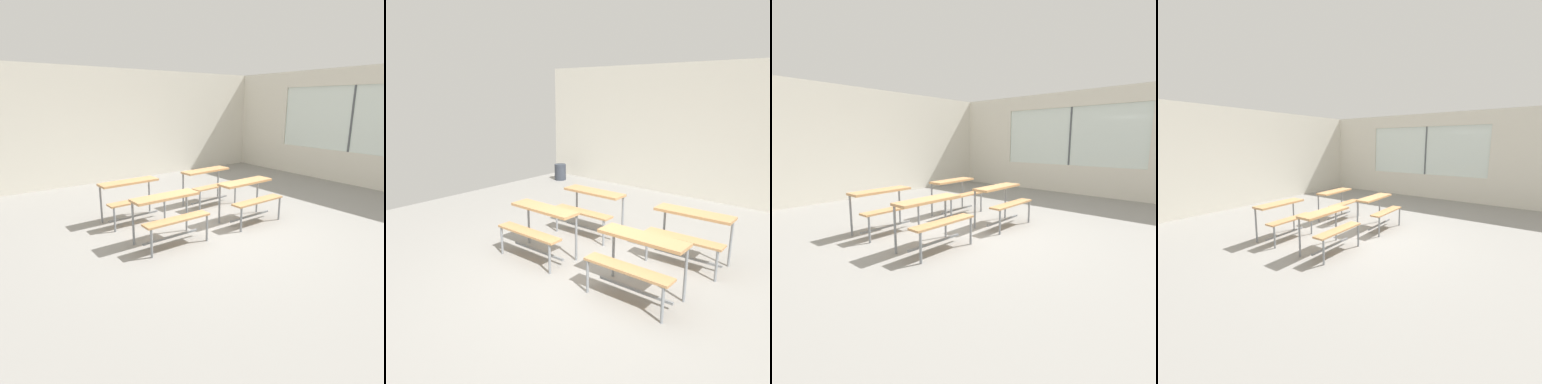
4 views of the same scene
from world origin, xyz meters
TOP-DOWN VIEW (x-y plane):
  - ground at (0.00, 0.00)m, footprint 10.00×9.00m
  - wall_back at (0.00, 4.50)m, footprint 10.00×0.12m
  - desk_bench_r0c0 at (-0.97, -0.07)m, footprint 1.11×0.61m
  - desk_bench_r0c1 at (0.73, -0.10)m, footprint 1.12×0.62m
  - desk_bench_r1c0 at (-1.00, 1.15)m, footprint 1.12×0.62m
  - desk_bench_r1c1 at (0.80, 1.16)m, footprint 1.13×0.64m
  - trash_bin at (-4.22, 3.79)m, footprint 0.31×0.31m

SIDE VIEW (x-z plane):
  - ground at x=0.00m, z-range -0.05..0.00m
  - trash_bin at x=-4.22m, z-range 0.00..0.44m
  - desk_bench_r0c0 at x=-0.97m, z-range 0.19..0.93m
  - desk_bench_r0c1 at x=0.73m, z-range 0.19..0.93m
  - desk_bench_r1c0 at x=-1.00m, z-range 0.19..0.93m
  - desk_bench_r1c1 at x=0.80m, z-range 0.19..0.93m
  - wall_back at x=0.00m, z-range 0.00..3.00m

